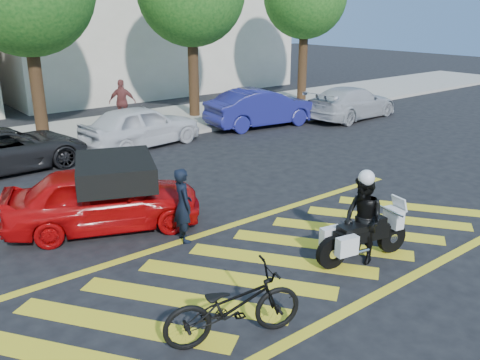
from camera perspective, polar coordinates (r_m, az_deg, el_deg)
ground at (r=9.51m, az=2.41°, el=-9.91°), size 90.00×90.00×0.00m
sidewalk at (r=19.61m, az=-21.16°, el=4.26°), size 60.00×5.00×0.15m
crosswalk at (r=9.48m, az=2.23°, el=-9.96°), size 12.33×4.00×0.01m
tree_far_right at (r=26.14m, az=7.42°, el=19.44°), size 4.00×4.00×7.10m
officer_bike at (r=10.34m, az=-6.41°, el=-2.82°), size 0.49×0.64×1.55m
bicycle at (r=7.44m, az=-0.76°, el=-13.92°), size 2.19×1.31×1.09m
police_motorcycle at (r=9.87m, az=13.52°, el=-6.14°), size 2.04×0.82×0.91m
officer_moto at (r=9.72m, az=13.65°, el=-4.36°), size 0.78×0.92×1.66m
red_convertible at (r=11.27m, az=-15.06°, el=-1.96°), size 4.42×3.07×1.40m
parked_mid_left at (r=16.37m, az=-24.68°, el=3.15°), size 4.65×2.26×1.27m
parked_mid_right at (r=17.82m, az=-11.05°, el=5.98°), size 4.43×2.19×1.45m
parked_right at (r=20.64m, az=2.49°, el=8.12°), size 4.78×2.23×1.52m
parked_far_right at (r=22.67m, az=12.44°, el=8.48°), size 4.86×2.29×1.37m
pedestrian_right at (r=20.75m, az=-13.06°, el=8.50°), size 1.11×0.95×1.78m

